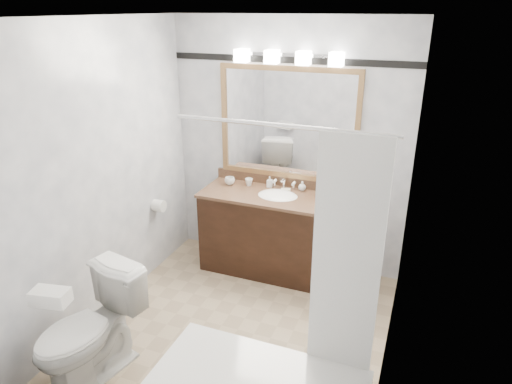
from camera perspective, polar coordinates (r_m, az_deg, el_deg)
room at (r=3.42m, az=-2.64°, el=-0.32°), size 2.42×2.62×2.52m
vanity at (r=4.63m, az=2.64°, el=-5.08°), size 1.53×0.58×0.97m
mirror at (r=4.49m, az=3.99°, el=8.49°), size 1.40×0.04×1.10m
vanity_light_bar at (r=4.34m, az=3.99°, el=16.49°), size 1.02×0.14×0.12m
accent_stripe at (r=4.40m, az=4.24°, el=16.13°), size 2.40×0.01×0.06m
tp_roll at (r=4.69m, az=-12.04°, el=-1.69°), size 0.11×0.12×0.12m
toilet at (r=3.61m, az=-20.22°, el=-15.98°), size 0.62×0.88×0.82m
tissue_box at (r=3.21m, az=-24.30°, el=-11.85°), size 0.25×0.17×0.10m
coffee_maker at (r=4.26m, az=10.08°, el=0.89°), size 0.19×0.24×0.36m
cup_left at (r=4.71m, az=-3.30°, el=1.39°), size 0.11×0.11×0.08m
cup_right at (r=4.68m, az=-0.89°, el=1.26°), size 0.08×0.08×0.07m
soap_bottle_a at (r=4.64m, az=1.72°, el=1.29°), size 0.05×0.05×0.11m
soap_bottle_b at (r=4.57m, az=5.79°, el=0.76°), size 0.09×0.09×0.10m
soap_bar at (r=4.54m, az=3.71°, el=0.21°), size 0.10×0.07×0.03m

